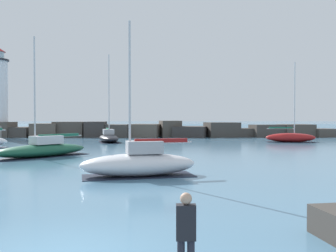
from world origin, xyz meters
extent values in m
cube|color=teal|center=(0.00, 110.42, 0.00)|extent=(400.00, 116.00, 0.01)
cube|color=#423D38|center=(-20.70, 50.49, 0.77)|extent=(3.82, 5.41, 1.54)
cube|color=brown|center=(-17.16, 49.90, 1.06)|extent=(4.23, 4.27, 2.12)
cube|color=#4C443D|center=(-13.31, 50.64, 1.19)|extent=(5.05, 4.35, 2.38)
cube|color=#383330|center=(-9.32, 50.23, 1.20)|extent=(3.40, 5.13, 2.40)
cube|color=#423D38|center=(-5.99, 50.46, 0.98)|extent=(5.81, 6.04, 1.95)
cube|color=brown|center=(-1.52, 50.52, 1.01)|extent=(5.37, 6.03, 2.02)
cube|color=#4C443D|center=(2.32, 50.90, 1.27)|extent=(3.72, 4.89, 2.54)
cube|color=#383330|center=(5.60, 50.30, 0.83)|extent=(6.09, 6.58, 1.66)
cube|color=#423D38|center=(10.46, 50.61, 1.14)|extent=(5.52, 5.19, 2.28)
cube|color=#423D38|center=(14.20, 50.96, 0.67)|extent=(3.35, 4.16, 1.35)
cube|color=#423D38|center=(17.62, 50.31, 0.96)|extent=(5.54, 4.34, 1.92)
cube|color=#4C443D|center=(22.23, 51.01, 0.98)|extent=(5.21, 4.79, 1.96)
cube|color=#4C443D|center=(26.34, 50.62, 0.65)|extent=(4.20, 3.98, 1.29)
ellipsoid|color=maroon|center=(17.23, 37.96, 0.56)|extent=(6.18, 2.64, 1.12)
cube|color=black|center=(17.23, 37.96, 0.01)|extent=(5.88, 2.57, 0.03)
cylinder|color=silver|center=(17.68, 37.91, 5.50)|extent=(0.12, 0.12, 8.76)
cylinder|color=#BCBCC1|center=(16.03, 38.08, 1.67)|extent=(3.30, 0.43, 0.10)
cube|color=#1E664C|center=(16.03, 38.08, 1.77)|extent=(2.82, 0.48, 0.20)
ellipsoid|color=white|center=(0.75, 11.06, 0.59)|extent=(6.37, 3.56, 1.17)
cube|color=black|center=(0.75, 11.06, 0.01)|extent=(6.06, 3.45, 0.03)
cube|color=#B2B2B7|center=(1.04, 11.13, 1.49)|extent=(2.04, 1.60, 0.64)
cylinder|color=silver|center=(0.31, 10.95, 4.57)|extent=(0.12, 0.12, 6.80)
cylinder|color=#BCBCC1|center=(1.91, 11.34, 1.72)|extent=(3.24, 0.89, 0.10)
cube|color=maroon|center=(1.91, 11.34, 1.82)|extent=(2.78, 0.87, 0.20)
ellipsoid|color=black|center=(-5.24, 37.80, 0.47)|extent=(3.90, 6.76, 0.94)
cube|color=black|center=(-5.24, 37.80, 0.01)|extent=(3.77, 6.44, 0.03)
cube|color=#B2B2B7|center=(-5.32, 38.11, 1.26)|extent=(1.73, 2.18, 0.64)
cylinder|color=silver|center=(-5.11, 37.34, 5.82)|extent=(0.12, 0.12, 9.75)
cylinder|color=#BCBCC1|center=(-5.57, 39.03, 1.49)|extent=(1.01, 3.41, 0.10)
cube|color=#1E664C|center=(-5.57, 39.03, 1.59)|extent=(0.97, 2.93, 0.20)
ellipsoid|color=#195138|center=(-7.54, 20.54, 0.49)|extent=(6.73, 7.38, 0.97)
cube|color=black|center=(-7.54, 20.54, 0.01)|extent=(6.44, 7.06, 0.03)
cube|color=silver|center=(-7.30, 20.83, 1.29)|extent=(2.45, 2.58, 0.64)
cylinder|color=silver|center=(-7.92, 20.09, 5.08)|extent=(0.12, 0.12, 8.21)
cylinder|color=#BCBCC1|center=(-6.55, 21.72, 1.52)|extent=(2.82, 3.32, 0.10)
cube|color=#1E664C|center=(-6.55, 21.72, 1.62)|extent=(2.48, 2.89, 0.20)
sphere|color=#EA5914|center=(-0.84, 23.27, 0.36)|extent=(0.71, 0.71, 0.71)
cylinder|color=black|center=(-0.84, 23.27, 0.81)|extent=(0.04, 0.04, 0.20)
cube|color=#232328|center=(2.69, -1.49, 1.13)|extent=(0.36, 0.22, 0.64)
sphere|color=tan|center=(2.69, -1.49, 1.56)|extent=(0.22, 0.22, 0.22)
camera|label=1|loc=(2.41, -8.24, 3.03)|focal=40.00mm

